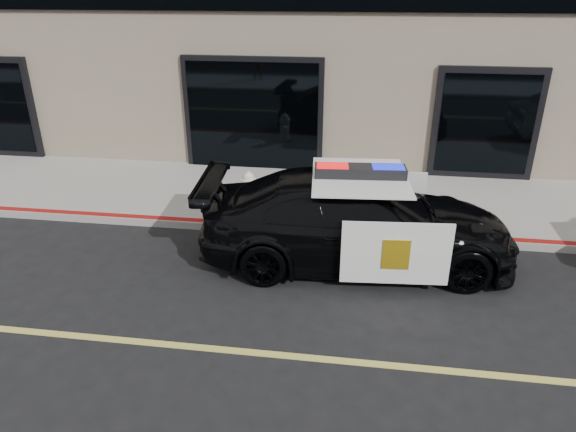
# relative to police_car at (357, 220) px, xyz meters

# --- Properties ---
(ground) EXTENTS (120.00, 120.00, 0.00)m
(ground) POSITION_rel_police_car_xyz_m (-1.66, -2.69, -0.78)
(ground) COLOR black
(ground) RESTS_ON ground
(sidewalk_n) EXTENTS (60.00, 3.50, 0.15)m
(sidewalk_n) POSITION_rel_police_car_xyz_m (-1.66, 2.56, -0.70)
(sidewalk_n) COLOR gray
(sidewalk_n) RESTS_ON ground
(police_car) EXTENTS (2.99, 5.65, 1.74)m
(police_car) POSITION_rel_police_car_xyz_m (0.00, 0.00, 0.00)
(police_car) COLOR black
(police_car) RESTS_ON ground
(fire_hydrant) EXTENTS (0.37, 0.51, 0.81)m
(fire_hydrant) POSITION_rel_police_car_xyz_m (-2.23, 1.62, -0.25)
(fire_hydrant) COLOR white
(fire_hydrant) RESTS_ON sidewalk_n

